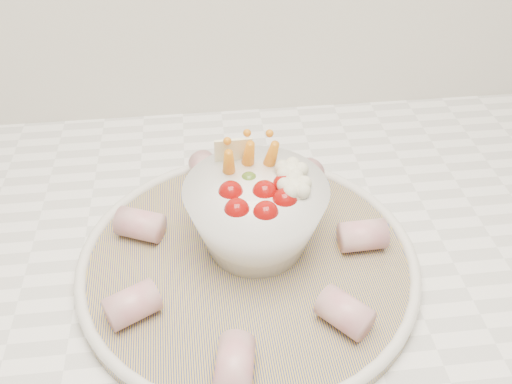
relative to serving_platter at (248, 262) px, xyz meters
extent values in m
cube|color=white|center=(0.11, 0.02, -0.03)|extent=(2.04, 0.62, 0.04)
cylinder|color=navy|center=(0.00, 0.00, 0.00)|extent=(0.36, 0.36, 0.01)
torus|color=silver|center=(0.00, 0.00, 0.00)|extent=(0.35, 0.35, 0.01)
sphere|color=#920B09|center=(-0.01, -0.01, 0.08)|extent=(0.03, 0.03, 0.03)
sphere|color=#920B09|center=(0.02, -0.01, 0.08)|extent=(0.03, 0.03, 0.03)
sphere|color=#920B09|center=(0.04, 0.00, 0.08)|extent=(0.03, 0.03, 0.03)
sphere|color=#920B09|center=(-0.01, 0.02, 0.08)|extent=(0.03, 0.03, 0.03)
sphere|color=#920B09|center=(0.02, 0.02, 0.08)|extent=(0.03, 0.03, 0.03)
sphere|color=#920B09|center=(0.04, 0.03, 0.08)|extent=(0.03, 0.03, 0.03)
sphere|color=#4D7025|center=(0.01, 0.04, 0.08)|extent=(0.02, 0.02, 0.02)
cone|color=orange|center=(-0.01, 0.05, 0.09)|extent=(0.02, 0.04, 0.06)
cone|color=orange|center=(0.01, 0.06, 0.09)|extent=(0.02, 0.04, 0.06)
cone|color=orange|center=(0.03, 0.06, 0.09)|extent=(0.03, 0.04, 0.06)
sphere|color=#EEEACD|center=(0.05, 0.04, 0.08)|extent=(0.03, 0.03, 0.03)
sphere|color=#EEEACD|center=(0.05, 0.01, 0.08)|extent=(0.03, 0.03, 0.03)
cube|color=#F9F4C1|center=(-0.01, 0.07, 0.09)|extent=(0.04, 0.01, 0.04)
cylinder|color=#BC5567|center=(0.12, 0.00, 0.02)|extent=(0.05, 0.03, 0.03)
cylinder|color=#BC5567|center=(0.08, 0.10, 0.02)|extent=(0.05, 0.06, 0.03)
cylinder|color=#BC5567|center=(-0.04, 0.13, 0.02)|extent=(0.04, 0.05, 0.03)
cylinder|color=#BC5567|center=(-0.11, 0.05, 0.02)|extent=(0.06, 0.05, 0.03)
cylinder|color=#BC5567|center=(-0.11, -0.06, 0.02)|extent=(0.06, 0.05, 0.03)
cylinder|color=#BC5567|center=(-0.03, -0.13, 0.02)|extent=(0.04, 0.05, 0.03)
cylinder|color=#BC5567|center=(0.08, -0.09, 0.02)|extent=(0.06, 0.06, 0.03)
camera|label=1|loc=(-0.04, -0.41, 0.44)|focal=40.00mm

